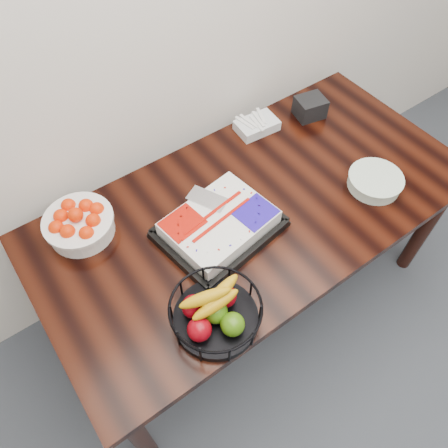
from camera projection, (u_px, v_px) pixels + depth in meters
table at (255, 217)px, 1.83m from camera, size 1.80×0.90×0.75m
cake_tray at (219, 225)px, 1.65m from camera, size 0.48×0.40×0.09m
tangerine_bowl at (78, 220)px, 1.62m from camera, size 0.26×0.26×0.17m
fruit_basket at (216, 312)px, 1.41m from camera, size 0.30×0.30×0.16m
plate_stack at (375, 181)px, 1.79m from camera, size 0.22×0.22×0.05m
fork_bag at (257, 125)px, 2.00m from camera, size 0.20×0.14×0.05m
napkin_box at (310, 107)px, 2.04m from camera, size 0.15×0.14×0.09m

